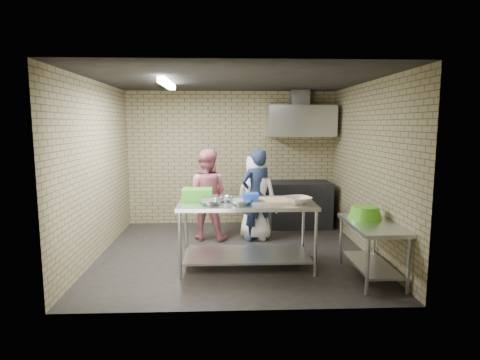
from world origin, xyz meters
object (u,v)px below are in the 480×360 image
(green_basin, at_px, (365,212))
(man_navy, at_px, (256,195))
(green_crate, at_px, (197,195))
(bottle_green, at_px, (321,125))
(woman_white, at_px, (256,197))
(bottle_red, at_px, (301,125))
(prep_table, at_px, (246,234))
(side_counter, at_px, (371,250))
(blue_tub, at_px, (251,198))
(woman_pink, at_px, (206,195))
(stove, at_px, (299,204))

(green_basin, height_order, man_navy, man_navy)
(green_crate, xyz_separation_m, bottle_green, (2.34, 2.38, 0.98))
(bottle_green, bearing_deg, woman_white, -142.01)
(bottle_red, xyz_separation_m, man_navy, (-0.99, -1.19, -1.22))
(prep_table, distance_m, side_counter, 1.72)
(blue_tub, height_order, bottle_green, bottle_green)
(prep_table, relative_size, green_crate, 4.50)
(green_crate, bearing_deg, prep_table, -9.73)
(blue_tub, xyz_separation_m, woman_pink, (-0.68, 1.53, -0.22))
(stove, bearing_deg, green_crate, -131.45)
(prep_table, relative_size, blue_tub, 9.00)
(side_counter, height_order, green_basin, green_basin)
(blue_tub, height_order, bottle_red, bottle_red)
(green_crate, relative_size, green_basin, 0.92)
(bottle_green, height_order, woman_white, bottle_green)
(green_crate, height_order, woman_white, woman_white)
(blue_tub, bearing_deg, man_navy, 81.96)
(man_navy, distance_m, woman_white, 0.12)
(stove, distance_m, man_navy, 1.38)
(bottle_green, xyz_separation_m, woman_pink, (-2.27, -1.07, -1.21))
(bottle_red, height_order, man_navy, bottle_red)
(green_basin, distance_m, bottle_red, 3.01)
(stove, distance_m, green_basin, 2.57)
(woman_white, bearing_deg, stove, -112.24)
(stove, distance_m, green_crate, 2.92)
(bottle_red, relative_size, woman_white, 0.12)
(stove, xyz_separation_m, bottle_green, (0.45, 0.24, 1.57))
(green_crate, height_order, green_basin, green_crate)
(side_counter, distance_m, woman_pink, 3.01)
(green_crate, relative_size, bottle_red, 2.35)
(man_navy, xyz_separation_m, woman_pink, (-0.88, 0.12, -0.00))
(blue_tub, bearing_deg, side_counter, -13.71)
(side_counter, height_order, man_navy, man_navy)
(green_crate, bearing_deg, woman_pink, 86.96)
(bottle_red, bearing_deg, woman_white, -132.31)
(stove, height_order, woman_pink, woman_pink)
(side_counter, xyz_separation_m, bottle_green, (0.00, 2.99, 1.64))
(man_navy, bearing_deg, stove, -159.69)
(stove, relative_size, woman_pink, 0.75)
(green_crate, xyz_separation_m, man_navy, (0.95, 1.19, -0.23))
(prep_table, distance_m, green_crate, 0.91)
(green_crate, height_order, blue_tub, green_crate)
(man_navy, relative_size, woman_white, 1.05)
(woman_white, bearing_deg, woman_pink, 25.01)
(woman_pink, bearing_deg, blue_tub, 125.59)
(bottle_green, bearing_deg, side_counter, -90.00)
(prep_table, bearing_deg, stove, 62.23)
(man_navy, bearing_deg, woman_pink, -32.60)
(bottle_green, bearing_deg, woman_pink, -154.81)
(man_navy, bearing_deg, woman_white, -119.38)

